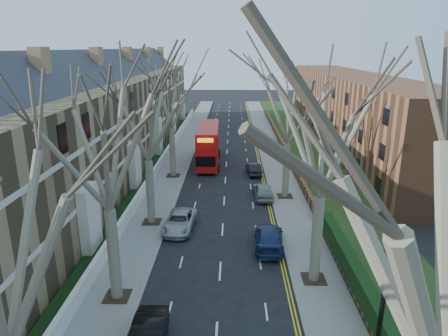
{
  "coord_description": "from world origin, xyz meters",
  "views": [
    {
      "loc": [
        0.73,
        -13.24,
        13.59
      ],
      "look_at": [
        0.01,
        19.92,
        3.49
      ],
      "focal_mm": 32.0,
      "sensor_mm": 36.0,
      "label": 1
    }
  ],
  "objects": [
    {
      "name": "tree_left_dist",
      "position": [
        -5.7,
        28.0,
        9.56
      ],
      "size": [
        10.5,
        10.5,
        14.71
      ],
      "color": "#706750",
      "rests_on": "ground"
    },
    {
      "name": "pavement_left",
      "position": [
        -6.0,
        39.0,
        0.06
      ],
      "size": [
        3.0,
        102.0,
        0.12
      ],
      "primitive_type": "cube",
      "color": "slate",
      "rests_on": "ground"
    },
    {
      "name": "tree_left_mid",
      "position": [
        -5.7,
        6.0,
        9.56
      ],
      "size": [
        10.5,
        10.5,
        14.71
      ],
      "color": "#706750",
      "rests_on": "ground"
    },
    {
      "name": "wall_hedge_right",
      "position": [
        7.7,
        2.0,
        1.12
      ],
      "size": [
        0.7,
        24.0,
        1.8
      ],
      "color": "brown",
      "rests_on": "ground"
    },
    {
      "name": "tree_right_far",
      "position": [
        5.7,
        22.0,
        9.24
      ],
      "size": [
        10.15,
        10.15,
        14.22
      ],
      "color": "#706750",
      "rests_on": "ground"
    },
    {
      "name": "tree_right_mid",
      "position": [
        5.7,
        8.0,
        9.56
      ],
      "size": [
        10.5,
        10.5,
        14.71
      ],
      "color": "#706750",
      "rests_on": "ground"
    },
    {
      "name": "grass_verge_right",
      "position": [
        10.5,
        39.0,
        0.15
      ],
      "size": [
        6.0,
        102.0,
        0.06
      ],
      "color": "#1F3B15",
      "rests_on": "ground"
    },
    {
      "name": "front_wall_left",
      "position": [
        -7.65,
        31.0,
        0.62
      ],
      "size": [
        0.3,
        78.0,
        1.0
      ],
      "color": "white",
      "rests_on": "ground"
    },
    {
      "name": "tree_left_far",
      "position": [
        -5.7,
        16.0,
        9.24
      ],
      "size": [
        10.15,
        10.15,
        14.22
      ],
      "color": "#706750",
      "rests_on": "ground"
    },
    {
      "name": "car_right_mid",
      "position": [
        3.61,
        21.87,
        0.71
      ],
      "size": [
        1.9,
        4.25,
        1.42
      ],
      "primitive_type": "imported",
      "rotation": [
        0.0,
        0.0,
        3.19
      ],
      "color": "gray",
      "rests_on": "ground"
    },
    {
      "name": "terrace_left",
      "position": [
        -13.65,
        31.0,
        5.53
      ],
      "size": [
        9.7,
        78.0,
        13.6
      ],
      "color": "olive",
      "rests_on": "ground"
    },
    {
      "name": "car_right_near",
      "position": [
        3.34,
        12.24,
        0.71
      ],
      "size": [
        2.3,
        5.0,
        1.42
      ],
      "primitive_type": "imported",
      "rotation": [
        0.0,
        0.0,
        3.08
      ],
      "color": "navy",
      "rests_on": "ground"
    },
    {
      "name": "car_right_far",
      "position": [
        3.1,
        29.13,
        0.64
      ],
      "size": [
        1.73,
        3.97,
        1.27
      ],
      "primitive_type": "imported",
      "rotation": [
        0.0,
        0.0,
        3.24
      ],
      "color": "black",
      "rests_on": "ground"
    },
    {
      "name": "pavement_right",
      "position": [
        6.0,
        39.0,
        0.06
      ],
      "size": [
        3.0,
        102.0,
        0.12
      ],
      "primitive_type": "cube",
      "color": "slate",
      "rests_on": "ground"
    },
    {
      "name": "flats_right",
      "position": [
        17.46,
        43.0,
        4.98
      ],
      "size": [
        13.97,
        54.0,
        10.0
      ],
      "color": "brown",
      "rests_on": "ground"
    },
    {
      "name": "car_left_far",
      "position": [
        -3.31,
        14.95,
        0.66
      ],
      "size": [
        2.54,
        4.88,
        1.31
      ],
      "primitive_type": "imported",
      "rotation": [
        0.0,
        0.0,
        -0.08
      ],
      "color": "#A0A1A5",
      "rests_on": "ground"
    },
    {
      "name": "double_decker_bus",
      "position": [
        -2.17,
        33.37,
        2.18
      ],
      "size": [
        2.85,
        10.64,
        4.44
      ],
      "rotation": [
        0.0,
        0.0,
        3.16
      ],
      "color": "#BC0E0D",
      "rests_on": "ground"
    }
  ]
}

